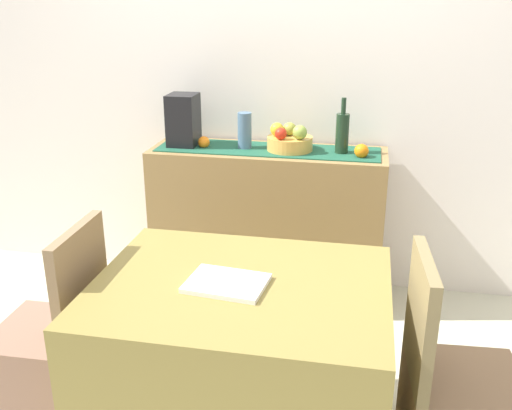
{
  "coord_description": "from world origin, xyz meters",
  "views": [
    {
      "loc": [
        0.51,
        -2.18,
        1.73
      ],
      "look_at": [
        0.01,
        0.39,
        0.76
      ],
      "focal_mm": 40.51,
      "sensor_mm": 36.0,
      "label": 1
    }
  ],
  "objects_px": {
    "wine_bottle": "(342,133)",
    "chair_near_window": "(54,367)",
    "fruit_bowl": "(290,143)",
    "coffee_maker": "(183,120)",
    "sideboard_console": "(267,224)",
    "open_book": "(227,283)",
    "dining_table": "(242,369)",
    "ceramic_vase": "(245,131)"
  },
  "relations": [
    {
      "from": "coffee_maker",
      "to": "chair_near_window",
      "type": "distance_m",
      "value": 1.51
    },
    {
      "from": "wine_bottle",
      "to": "chair_near_window",
      "type": "distance_m",
      "value": 1.84
    },
    {
      "from": "fruit_bowl",
      "to": "dining_table",
      "type": "xyz_separation_m",
      "value": [
        0.0,
        -1.28,
        -0.57
      ]
    },
    {
      "from": "fruit_bowl",
      "to": "ceramic_vase",
      "type": "height_order",
      "value": "ceramic_vase"
    },
    {
      "from": "fruit_bowl",
      "to": "coffee_maker",
      "type": "height_order",
      "value": "coffee_maker"
    },
    {
      "from": "ceramic_vase",
      "to": "open_book",
      "type": "bearing_deg",
      "value": -80.66
    },
    {
      "from": "ceramic_vase",
      "to": "coffee_maker",
      "type": "bearing_deg",
      "value": 180.0
    },
    {
      "from": "dining_table",
      "to": "wine_bottle",
      "type": "bearing_deg",
      "value": 77.67
    },
    {
      "from": "sideboard_console",
      "to": "chair_near_window",
      "type": "xyz_separation_m",
      "value": [
        -0.67,
        -1.28,
        -0.18
      ]
    },
    {
      "from": "dining_table",
      "to": "chair_near_window",
      "type": "relative_size",
      "value": 1.19
    },
    {
      "from": "coffee_maker",
      "to": "sideboard_console",
      "type": "bearing_deg",
      "value": 0.0
    },
    {
      "from": "dining_table",
      "to": "open_book",
      "type": "height_order",
      "value": "open_book"
    },
    {
      "from": "fruit_bowl",
      "to": "ceramic_vase",
      "type": "distance_m",
      "value": 0.26
    },
    {
      "from": "coffee_maker",
      "to": "dining_table",
      "type": "xyz_separation_m",
      "value": [
        0.62,
        -1.28,
        -0.68
      ]
    },
    {
      "from": "fruit_bowl",
      "to": "dining_table",
      "type": "height_order",
      "value": "fruit_bowl"
    },
    {
      "from": "fruit_bowl",
      "to": "sideboard_console",
      "type": "bearing_deg",
      "value": 180.0
    },
    {
      "from": "sideboard_console",
      "to": "dining_table",
      "type": "distance_m",
      "value": 1.29
    },
    {
      "from": "wine_bottle",
      "to": "coffee_maker",
      "type": "bearing_deg",
      "value": 180.0
    },
    {
      "from": "wine_bottle",
      "to": "open_book",
      "type": "distance_m",
      "value": 1.38
    },
    {
      "from": "coffee_maker",
      "to": "open_book",
      "type": "xyz_separation_m",
      "value": [
        0.57,
        -1.31,
        -0.3
      ]
    },
    {
      "from": "sideboard_console",
      "to": "dining_table",
      "type": "xyz_separation_m",
      "value": [
        0.13,
        -1.28,
        -0.08
      ]
    },
    {
      "from": "sideboard_console",
      "to": "coffee_maker",
      "type": "bearing_deg",
      "value": 180.0
    },
    {
      "from": "coffee_maker",
      "to": "dining_table",
      "type": "height_order",
      "value": "coffee_maker"
    },
    {
      "from": "fruit_bowl",
      "to": "chair_near_window",
      "type": "distance_m",
      "value": 1.65
    },
    {
      "from": "fruit_bowl",
      "to": "wine_bottle",
      "type": "distance_m",
      "value": 0.29
    },
    {
      "from": "wine_bottle",
      "to": "ceramic_vase",
      "type": "distance_m",
      "value": 0.54
    },
    {
      "from": "coffee_maker",
      "to": "dining_table",
      "type": "relative_size",
      "value": 0.28
    },
    {
      "from": "wine_bottle",
      "to": "ceramic_vase",
      "type": "bearing_deg",
      "value": 180.0
    },
    {
      "from": "open_book",
      "to": "chair_near_window",
      "type": "distance_m",
      "value": 0.9
    },
    {
      "from": "ceramic_vase",
      "to": "open_book",
      "type": "relative_size",
      "value": 0.74
    },
    {
      "from": "open_book",
      "to": "wine_bottle",
      "type": "bearing_deg",
      "value": 82.15
    },
    {
      "from": "sideboard_console",
      "to": "fruit_bowl",
      "type": "height_order",
      "value": "fruit_bowl"
    },
    {
      "from": "fruit_bowl",
      "to": "ceramic_vase",
      "type": "xyz_separation_m",
      "value": [
        -0.26,
        0.0,
        0.06
      ]
    },
    {
      "from": "chair_near_window",
      "to": "coffee_maker",
      "type": "bearing_deg",
      "value": 81.9
    },
    {
      "from": "wine_bottle",
      "to": "dining_table",
      "type": "height_order",
      "value": "wine_bottle"
    },
    {
      "from": "sideboard_console",
      "to": "wine_bottle",
      "type": "xyz_separation_m",
      "value": [
        0.41,
        0.0,
        0.57
      ]
    },
    {
      "from": "sideboard_console",
      "to": "ceramic_vase",
      "type": "relative_size",
      "value": 6.44
    },
    {
      "from": "fruit_bowl",
      "to": "dining_table",
      "type": "distance_m",
      "value": 1.4
    },
    {
      "from": "sideboard_console",
      "to": "dining_table",
      "type": "relative_size",
      "value": 1.24
    },
    {
      "from": "fruit_bowl",
      "to": "coffee_maker",
      "type": "distance_m",
      "value": 0.62
    },
    {
      "from": "wine_bottle",
      "to": "sideboard_console",
      "type": "bearing_deg",
      "value": 180.0
    },
    {
      "from": "coffee_maker",
      "to": "wine_bottle",
      "type": "bearing_deg",
      "value": 0.0
    }
  ]
}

